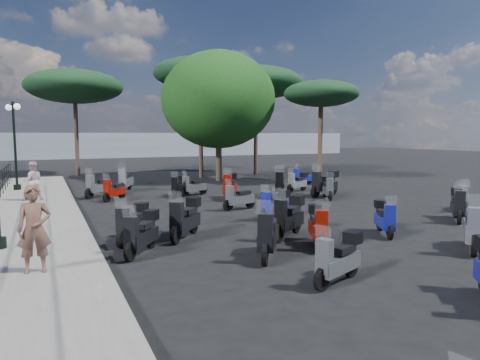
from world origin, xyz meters
name	(u,v)px	position (x,y,z in m)	size (l,w,h in m)	color
ground	(262,225)	(0.00, 0.00, 0.00)	(120.00, 120.00, 0.00)	black
sidewalk	(32,223)	(-6.50, 3.00, 0.07)	(3.00, 30.00, 0.15)	slate
lamp_post_2	(15,140)	(-7.29, 11.62, 2.57)	(0.69, 1.16, 4.24)	black
woman	(34,229)	(-6.33, -2.59, 1.00)	(0.62, 0.41, 1.71)	brown
pedestrian_far	(33,181)	(-6.53, 7.59, 0.94)	(0.77, 0.60, 1.58)	beige
scooter_1	(268,237)	(-1.52, -3.19, 0.50)	(1.13, 1.54, 1.43)	black
scooter_2	(185,220)	(-2.68, -0.63, 0.52)	(1.26, 1.43, 1.38)	black
scooter_3	(132,225)	(-4.07, -0.47, 0.48)	(1.09, 1.36, 1.27)	black
scooter_4	(114,191)	(-3.41, 7.06, 0.42)	(1.12, 1.15, 1.21)	black
scooter_5	(98,187)	(-3.91, 8.38, 0.48)	(1.32, 1.27, 1.37)	black
scooter_7	(338,260)	(-1.12, -5.24, 0.46)	(1.44, 0.77, 1.21)	black
scooter_8	(288,218)	(-0.08, -1.71, 0.54)	(1.54, 1.23, 1.44)	black
scooter_9	(239,199)	(0.51, 2.81, 0.42)	(1.49, 0.61, 1.21)	black
scooter_10	(178,187)	(-0.58, 7.11, 0.45)	(0.92, 1.36, 1.20)	black
scooter_11	(126,181)	(-2.42, 9.87, 0.52)	(0.98, 1.74, 1.49)	black
scooter_13	(473,230)	(3.32, -4.74, 0.50)	(1.48, 1.25, 1.45)	black
scooter_14	(318,227)	(0.12, -2.82, 0.49)	(0.91, 1.50, 1.29)	black
scooter_15	(275,205)	(0.89, 0.74, 0.46)	(1.43, 0.80, 1.21)	black
scooter_16	(230,187)	(1.27, 5.36, 0.54)	(1.18, 1.57, 1.43)	black
scooter_17	(193,187)	(0.16, 7.07, 0.41)	(1.45, 0.69, 1.20)	black
scooter_20	(385,219)	(2.55, -2.59, 0.45)	(0.88, 1.37, 1.19)	black
scooter_21	(327,188)	(5.15, 3.61, 0.47)	(0.85, 1.45, 1.24)	black
scooter_22	(280,185)	(3.62, 5.11, 0.52)	(1.12, 1.66, 1.50)	black
scooter_23	(297,182)	(5.28, 6.24, 0.46)	(1.44, 0.78, 1.21)	black
scooter_26	(458,205)	(6.15, -2.08, 0.51)	(1.34, 1.28, 1.35)	black
scooter_27	(464,199)	(8.04, -0.87, 0.43)	(1.29, 1.01, 1.23)	black
scooter_28	(325,184)	(5.51, 4.31, 0.56)	(1.82, 0.86, 1.49)	black
scooter_29	(302,178)	(6.94, 8.33, 0.42)	(1.50, 0.62, 1.21)	black
scooter_30	(141,234)	(-4.09, -1.68, 0.48)	(1.09, 1.36, 1.27)	black
broadleaf_tree	(218,100)	(3.65, 12.54, 4.88)	(6.86, 6.86, 7.80)	#38281E
pine_0	(200,74)	(3.31, 14.81, 6.67)	(6.00, 6.00, 7.74)	#38281E
pine_1	(256,83)	(7.59, 15.33, 6.37)	(6.53, 6.53, 7.53)	#38281E
pine_2	(75,87)	(-3.92, 19.81, 6.03)	(6.46, 6.46, 7.17)	#38281E
pine_3	(321,94)	(8.53, 8.95, 5.11)	(4.31, 4.31, 5.91)	#38281E
distant_hills	(95,145)	(0.00, 45.00, 1.50)	(70.00, 8.00, 3.00)	gray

